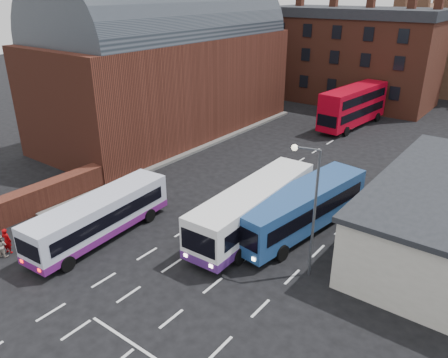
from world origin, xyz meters
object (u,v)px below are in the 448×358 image
Objects in this scene: bus_red_double at (353,106)px; bus_white_inbound at (254,206)px; pedestrian_red at (7,241)px; pedestrian_beige at (1,246)px; street_lamp at (310,201)px; bus_blue at (302,206)px; bus_white_outbound at (100,215)px.

bus_white_inbound is at bearing 104.35° from bus_red_double.
bus_white_inbound reaches higher than pedestrian_red.
pedestrian_red reaches higher than pedestrian_beige.
bus_red_double is 29.71m from street_lamp.
pedestrian_beige is (-10.16, -11.32, -1.14)m from bus_white_inbound.
pedestrian_beige is (-12.58, -13.16, -1.08)m from bus_blue.
bus_red_double is (-6.47, 24.31, 0.60)m from bus_blue.
bus_red_double is at bearing 80.53° from bus_white_outbound.
street_lamp reaches higher than pedestrian_beige.
pedestrian_beige is (-14.93, -9.18, -3.77)m from street_lamp.
street_lamp is at bearing -170.32° from pedestrian_beige.
bus_white_outbound is 1.37× the size of street_lamp.
bus_red_double is 37.62m from pedestrian_red.
street_lamp is at bearing 154.36° from bus_white_inbound.
bus_red_double is 7.03× the size of pedestrian_red.
bus_white_inbound reaches higher than bus_white_outbound.
bus_white_outbound is at bearing -142.97° from pedestrian_beige.
pedestrian_beige is (-6.11, -37.47, -1.68)m from bus_red_double.
pedestrian_beige is at bearing 86.28° from bus_red_double.
bus_blue reaches higher than pedestrian_beige.
bus_white_outbound is 9.66m from bus_white_inbound.
bus_white_outbound is 6.25× the size of pedestrian_red.
bus_blue reaches higher than pedestrian_red.
bus_white_outbound is at bearing -144.14° from pedestrian_red.
pedestrian_red is at bearing -98.74° from pedestrian_beige.
bus_white_outbound is 13.05m from street_lamp.
bus_red_double is at bearing -121.18° from pedestrian_beige.
pedestrian_red is (-15.03, -8.78, -3.65)m from street_lamp.
bus_blue is 0.99× the size of bus_red_double.
street_lamp reaches higher than bus_blue.
street_lamp is (2.35, -3.98, 2.69)m from bus_blue.
bus_white_inbound is at bearing 45.55° from bus_blue.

